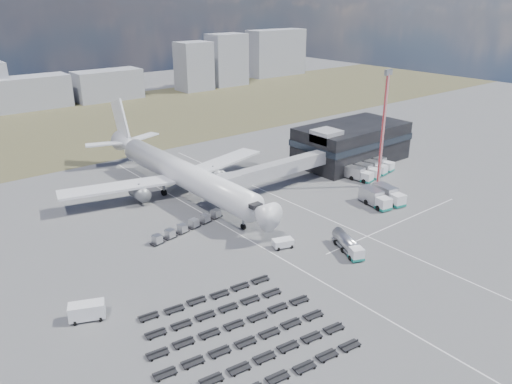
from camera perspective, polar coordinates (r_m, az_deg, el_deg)
ground at (r=89.75m, az=2.08°, el=-6.19°), size 420.00×420.00×0.00m
grass_strip at (r=182.43m, az=-21.35°, el=6.86°), size 420.00×90.00×0.01m
lane_markings at (r=97.68m, az=5.26°, el=-3.85°), size 47.12×110.00×0.01m
terminal at (r=135.53m, az=10.81°, el=5.55°), size 30.40×16.40×11.00m
jet_bridge at (r=111.50m, az=1.41°, el=2.34°), size 30.30×3.80×7.05m
airliner at (r=112.03m, az=-8.80°, el=2.30°), size 51.59×64.53×17.62m
skyline at (r=219.69m, az=-22.68°, el=11.51°), size 294.59×25.54×24.55m
fuel_tanker at (r=88.75m, az=10.45°, el=-5.88°), size 5.39×8.89×2.82m
pushback_tug at (r=89.00m, az=3.10°, el=-5.88°), size 4.07×3.11×1.59m
utility_van at (r=74.27m, az=-18.76°, el=-12.81°), size 5.27×3.91×2.52m
catering_truck at (r=116.59m, az=-3.98°, el=1.33°), size 4.15×6.97×2.99m
service_trucks_near at (r=109.89m, az=14.21°, el=-0.49°), size 7.98×9.03×3.20m
service_trucks_far at (r=127.41m, az=12.82°, el=2.63°), size 14.07×9.25×2.90m
uld_row at (r=95.91m, az=-7.76°, el=-3.84°), size 17.35×4.62×1.58m
baggage_dollies at (r=68.04m, az=-1.97°, el=-15.98°), size 27.08×23.45×0.66m
floodlight_mast at (r=116.63m, az=14.30°, el=6.87°), size 2.56×2.08×26.92m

